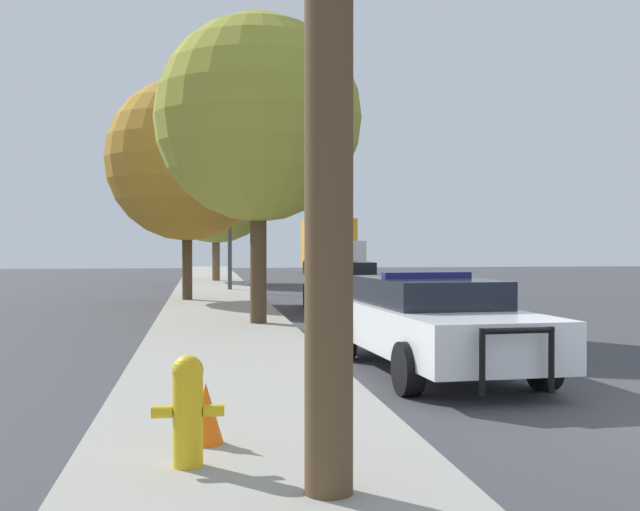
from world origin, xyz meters
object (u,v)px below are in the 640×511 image
object	(u,v)px
car_background_midblock	(342,284)
tree_sidewalk_far	(216,180)
car_background_distant	(323,261)
traffic_cone	(206,413)
tree_sidewalk_near	(258,119)
police_car	(432,321)
box_truck	(330,246)
tree_sidewalk_mid	(187,160)
fire_hydrant	(188,407)
traffic_light	(273,200)

from	to	relation	value
car_background_midblock	tree_sidewalk_far	distance (m)	17.28
car_background_distant	traffic_cone	xyz separation A→B (m)	(-7.77, -44.72, -0.36)
car_background_midblock	tree_sidewalk_near	xyz separation A→B (m)	(-2.63, -4.35, 3.85)
police_car	car_background_distant	bearing A→B (deg)	-100.17
box_truck	tree_sidewalk_mid	size ratio (longest dim) A/B	1.03
car_background_distant	car_background_midblock	world-z (taller)	car_background_distant
traffic_cone	tree_sidewalk_near	bearing A→B (deg)	83.60
fire_hydrant	car_background_midblock	distance (m)	16.11
police_car	traffic_light	xyz separation A→B (m)	(-0.59, 19.55, 2.81)
police_car	car_background_distant	world-z (taller)	police_car
tree_sidewalk_far	police_car	bearing A→B (deg)	-84.45
fire_hydrant	traffic_light	world-z (taller)	traffic_light
box_truck	tree_sidewalk_mid	world-z (taller)	tree_sidewalk_mid
fire_hydrant	tree_sidewalk_mid	bearing A→B (deg)	91.07
tree_sidewalk_far	tree_sidewalk_near	size ratio (longest dim) A/B	1.15
fire_hydrant	traffic_light	bearing A→B (deg)	83.46
fire_hydrant	tree_sidewalk_mid	world-z (taller)	tree_sidewalk_mid
tree_sidewalk_mid	box_truck	bearing A→B (deg)	69.89
car_background_midblock	police_car	bearing A→B (deg)	-88.78
box_truck	tree_sidewalk_near	bearing A→B (deg)	74.47
fire_hydrant	traffic_light	distance (m)	24.82
tree_sidewalk_far	traffic_cone	world-z (taller)	tree_sidewalk_far
car_background_midblock	tree_sidewalk_far	size ratio (longest dim) A/B	0.58
traffic_light	box_truck	world-z (taller)	traffic_light
box_truck	fire_hydrant	bearing A→B (deg)	75.93
police_car	tree_sidewalk_far	bearing A→B (deg)	-88.25
traffic_light	traffic_cone	xyz separation A→B (m)	(-2.67, -23.79, -3.15)
car_background_distant	tree_sidewalk_far	distance (m)	15.68
fire_hydrant	tree_sidewalk_far	world-z (taller)	tree_sidewalk_far
tree_sidewalk_mid	traffic_cone	distance (m)	18.76
fire_hydrant	car_background_distant	world-z (taller)	car_background_distant
car_background_distant	police_car	bearing A→B (deg)	-95.81
tree_sidewalk_near	tree_sidewalk_mid	bearing A→B (deg)	102.28
police_car	traffic_light	distance (m)	19.76
traffic_light	box_truck	xyz separation A→B (m)	(4.87, 16.44, -1.79)
traffic_light	fire_hydrant	bearing A→B (deg)	-96.54
fire_hydrant	box_truck	distance (m)	41.66
tree_sidewalk_far	car_background_distant	bearing A→B (deg)	61.78
traffic_light	tree_sidewalk_near	distance (m)	13.34
traffic_light	car_background_distant	world-z (taller)	traffic_light
tree_sidewalk_near	tree_sidewalk_far	bearing A→B (deg)	91.57
tree_sidewalk_near	traffic_cone	size ratio (longest dim) A/B	12.79
fire_hydrant	car_background_distant	distance (m)	46.09
traffic_cone	box_truck	bearing A→B (deg)	79.39
tree_sidewalk_far	traffic_cone	xyz separation A→B (m)	(-0.61, -31.39, -4.50)
police_car	box_truck	bearing A→B (deg)	-100.59
tree_sidewalk_mid	traffic_cone	xyz separation A→B (m)	(0.49, -18.30, -4.09)
tree_sidewalk_mid	tree_sidewalk_near	world-z (taller)	tree_sidewalk_mid
fire_hydrant	car_background_midblock	xyz separation A→B (m)	(3.96, 15.62, 0.16)
fire_hydrant	tree_sidewalk_far	distance (m)	32.38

